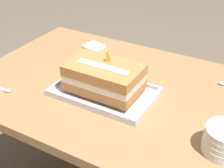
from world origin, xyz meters
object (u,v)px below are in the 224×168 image
at_px(foil_tray, 104,92).
at_px(birthday_cake, 104,77).
at_px(serving_spoon_by_bowls, 1,88).
at_px(napkin_pile, 93,46).

relative_size(foil_tray, birthday_cake, 1.40).
bearing_deg(birthday_cake, serving_spoon_by_bowls, -155.14).
height_order(foil_tray, serving_spoon_by_bowls, foil_tray).
xyz_separation_m(birthday_cake, serving_spoon_by_bowls, (-0.36, -0.17, -0.07)).
distance_m(foil_tray, birthday_cake, 0.07).
bearing_deg(serving_spoon_by_bowls, foil_tray, 24.86).
xyz_separation_m(birthday_cake, napkin_pile, (-0.26, 0.32, -0.07)).
distance_m(birthday_cake, napkin_pile, 0.42).
relative_size(serving_spoon_by_bowls, napkin_pile, 1.54).
xyz_separation_m(foil_tray, serving_spoon_by_bowls, (-0.36, -0.17, -0.00)).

